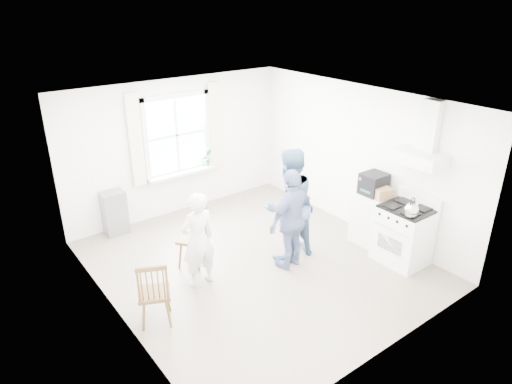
% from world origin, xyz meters
% --- Properties ---
extents(room_shell, '(4.62, 5.12, 2.64)m').
position_xyz_m(room_shell, '(0.00, 0.00, 1.30)').
color(room_shell, gray).
rests_on(room_shell, ground).
extents(window_assembly, '(1.88, 0.24, 1.70)m').
position_xyz_m(window_assembly, '(0.00, 2.45, 1.46)').
color(window_assembly, white).
rests_on(window_assembly, room_shell).
extents(range_hood, '(0.45, 0.76, 0.94)m').
position_xyz_m(range_hood, '(2.07, -1.35, 1.90)').
color(range_hood, white).
rests_on(range_hood, room_shell).
extents(shelf_unit, '(0.40, 0.30, 0.80)m').
position_xyz_m(shelf_unit, '(-1.40, 2.33, 0.40)').
color(shelf_unit, slate).
rests_on(shelf_unit, ground).
extents(gas_stove, '(0.68, 0.76, 1.12)m').
position_xyz_m(gas_stove, '(1.91, -1.35, 0.48)').
color(gas_stove, white).
rests_on(gas_stove, ground).
extents(kettle, '(0.21, 0.21, 0.30)m').
position_xyz_m(kettle, '(1.71, -1.55, 1.05)').
color(kettle, silver).
rests_on(kettle, gas_stove).
extents(low_cabinet, '(0.50, 0.55, 0.90)m').
position_xyz_m(low_cabinet, '(1.98, -0.65, 0.45)').
color(low_cabinet, white).
rests_on(low_cabinet, ground).
extents(stereo_stack, '(0.40, 0.36, 0.36)m').
position_xyz_m(stereo_stack, '(2.00, -0.60, 1.08)').
color(stereo_stack, black).
rests_on(stereo_stack, low_cabinet).
extents(cardboard_box, '(0.33, 0.27, 0.18)m').
position_xyz_m(cardboard_box, '(1.96, -0.84, 0.99)').
color(cardboard_box, '#956C48').
rests_on(cardboard_box, low_cabinet).
extents(windsor_chair_a, '(0.57, 0.57, 0.98)m').
position_xyz_m(windsor_chair_a, '(-0.74, 0.52, 0.60)').
color(windsor_chair_a, '#4F3419').
rests_on(windsor_chair_a, ground).
extents(windsor_chair_b, '(0.53, 0.53, 0.96)m').
position_xyz_m(windsor_chair_b, '(-1.94, -0.43, 0.58)').
color(windsor_chair_b, '#4F3419').
rests_on(windsor_chair_b, ground).
extents(person_left, '(0.54, 0.54, 1.48)m').
position_xyz_m(person_left, '(-1.00, 0.06, 0.74)').
color(person_left, silver).
rests_on(person_left, ground).
extents(person_mid, '(0.92, 0.92, 1.86)m').
position_xyz_m(person_mid, '(0.54, -0.14, 0.93)').
color(person_mid, '#4A678A').
rests_on(person_mid, ground).
extents(person_right, '(1.09, 1.09, 1.63)m').
position_xyz_m(person_right, '(0.40, -0.39, 0.82)').
color(person_right, navy).
rests_on(person_right, ground).
extents(potted_plant, '(0.23, 0.23, 0.34)m').
position_xyz_m(potted_plant, '(0.57, 2.36, 1.02)').
color(potted_plant, '#2F6A38').
rests_on(potted_plant, window_assembly).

